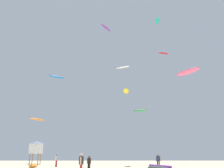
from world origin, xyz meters
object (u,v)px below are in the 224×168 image
person_right (89,162)px  kite_aloft_8 (123,67)px  person_left (57,159)px  person_midground (158,160)px  kite_grounded_mid (160,168)px  kite_aloft_5 (157,21)px  person_foreground (81,163)px  kite_grounded_near (33,166)px  lifeguard_tower (36,147)px  kite_aloft_6 (140,110)px  kite_aloft_7 (187,72)px  kite_aloft_3 (37,119)px  kite_aloft_0 (56,77)px  kite_aloft_2 (126,91)px  kite_aloft_1 (163,53)px  kite_aloft_4 (106,28)px

person_right → kite_aloft_8: bearing=-16.3°
person_right → person_left: bearing=57.0°
person_midground → kite_grounded_mid: 4.67m
kite_aloft_5 → person_right: bearing=-132.3°
person_foreground → kite_grounded_near: 16.56m
lifeguard_tower → kite_aloft_6: 20.95m
person_left → kite_aloft_7: (19.59, -2.80, 12.71)m
person_midground → person_left: bearing=-95.0°
person_foreground → kite_aloft_3: bearing=117.8°
kite_grounded_mid → kite_aloft_3: bearing=130.6°
person_foreground → person_left: (-5.37, 15.27, 0.00)m
kite_aloft_0 → kite_aloft_5: 28.47m
kite_grounded_near → kite_aloft_6: size_ratio=1.15×
person_right → kite_aloft_5: 30.38m
person_midground → kite_grounded_near: bearing=-88.9°
kite_aloft_2 → kite_aloft_8: size_ratio=1.81×
kite_aloft_2 → kite_aloft_6: 5.61m
person_foreground → kite_aloft_5: 33.12m
person_left → kite_aloft_2: kite_aloft_2 is taller
person_foreground → person_right: 5.74m
person_left → kite_aloft_8: (9.60, -5.20, 12.47)m
person_midground → kite_aloft_2: 16.46m
kite_aloft_6 → kite_aloft_8: 16.10m
kite_aloft_1 → kite_aloft_2: bearing=-128.1°
kite_aloft_7 → kite_aloft_8: size_ratio=2.06×
person_midground → kite_aloft_3: 31.70m
kite_grounded_near → kite_aloft_4: (9.98, 5.53, 25.37)m
person_left → kite_aloft_8: kite_aloft_8 is taller
kite_aloft_0 → kite_aloft_6: 23.90m
person_midground → kite_aloft_5: size_ratio=0.71×
kite_grounded_mid → kite_aloft_7: bearing=44.0°
lifeguard_tower → kite_aloft_7: size_ratio=0.97×
person_right → kite_aloft_8: 13.92m
kite_grounded_near → kite_aloft_0: (-2.57, 20.42, 20.14)m
lifeguard_tower → kite_aloft_5: size_ratio=1.64×
person_right → kite_grounded_near: 12.10m
kite_aloft_1 → kite_grounded_near: bearing=-139.3°
kite_aloft_1 → person_foreground: bearing=-115.0°
kite_aloft_4 → kite_aloft_8: bearing=-74.9°
lifeguard_tower → kite_aloft_1: bearing=23.1°
person_left → kite_aloft_0: bearing=69.1°
kite_aloft_3 → kite_aloft_5: kite_aloft_5 is taller
person_right → kite_aloft_1: bearing=-2.0°
kite_aloft_5 → kite_aloft_2: bearing=150.5°
lifeguard_tower → person_foreground: bearing=-65.0°
kite_grounded_mid → kite_aloft_8: (-3.66, 3.71, 13.22)m
lifeguard_tower → kite_aloft_5: 32.91m
person_left → person_right: bearing=-96.6°
person_midground → kite_grounded_near: 17.41m
kite_aloft_7 → person_midground: bearing=-164.1°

